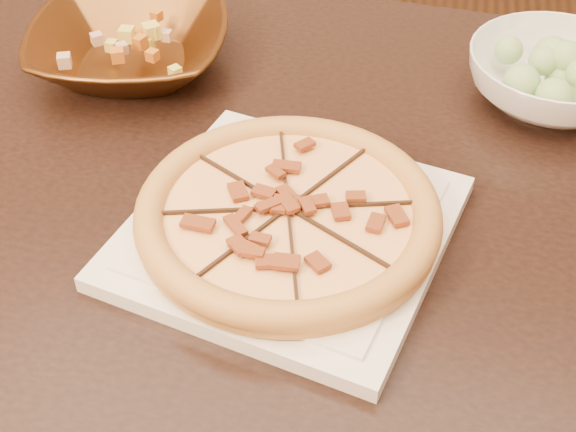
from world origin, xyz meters
name	(u,v)px	position (x,y,z in m)	size (l,w,h in m)	color
dining_table	(251,226)	(0.12, -0.04, 0.64)	(1.34, 0.92, 0.75)	black
plate	(288,230)	(0.19, -0.17, 0.76)	(0.36, 0.36, 0.02)	white
pizza	(288,213)	(0.19, -0.17, 0.78)	(0.31, 0.31, 0.03)	#BC8C40
bronze_bowl	(130,47)	(-0.07, 0.11, 0.78)	(0.25, 0.25, 0.06)	#593515
mixed_dish	(124,15)	(-0.07, 0.11, 0.83)	(0.09, 0.12, 0.03)	tan
salad_bowl	(554,78)	(0.46, 0.14, 0.78)	(0.21, 0.21, 0.07)	white
salad	(563,41)	(0.46, 0.14, 0.83)	(0.09, 0.11, 0.04)	#ABCE88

